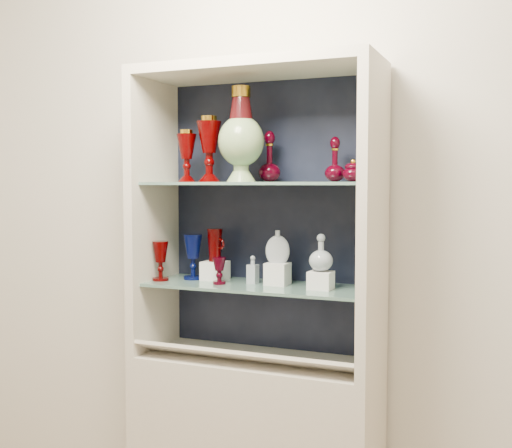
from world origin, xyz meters
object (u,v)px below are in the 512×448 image
at_px(lidded_bowl, 353,170).
at_px(clear_square_bottle, 253,270).
at_px(ruby_pitcher, 215,245).
at_px(ruby_goblet_tall, 160,261).
at_px(cameo_medallion, 369,247).
at_px(clear_round_decanter, 321,254).
at_px(ruby_goblet_small, 219,271).
at_px(pedestal_lamp_right, 209,149).
at_px(ruby_decanter_b, 335,158).
at_px(cobalt_goblet, 193,257).
at_px(flat_flask, 278,246).
at_px(enamel_urn, 241,134).
at_px(ruby_decanter_a, 270,153).
at_px(pedestal_lamp_left, 187,156).

xyz_separation_m(lidded_bowl, clear_square_bottle, (-0.42, 0.01, -0.41)).
bearing_deg(ruby_pitcher, ruby_goblet_tall, -131.31).
relative_size(ruby_goblet_tall, ruby_pitcher, 1.19).
bearing_deg(cameo_medallion, clear_round_decanter, -138.70).
height_order(ruby_goblet_small, clear_round_decanter, clear_round_decanter).
bearing_deg(pedestal_lamp_right, clear_round_decanter, -0.92).
distance_m(ruby_decanter_b, cobalt_goblet, 0.75).
bearing_deg(ruby_goblet_small, ruby_pitcher, 124.56).
relative_size(flat_flask, clear_round_decanter, 0.98).
bearing_deg(enamel_urn, flat_flask, 32.89).
bearing_deg(ruby_goblet_small, cobalt_goblet, 154.08).
relative_size(cobalt_goblet, ruby_goblet_tall, 1.16).
bearing_deg(ruby_goblet_tall, clear_square_bottle, 10.99).
height_order(ruby_decanter_b, clear_round_decanter, ruby_decanter_b).
distance_m(clear_round_decanter, cameo_medallion, 0.20).
relative_size(clear_square_bottle, flat_flask, 0.84).
distance_m(ruby_decanter_a, clear_square_bottle, 0.49).
xyz_separation_m(ruby_goblet_small, cameo_medallion, (0.59, 0.14, 0.11)).
distance_m(pedestal_lamp_left, ruby_goblet_small, 0.50).
xyz_separation_m(lidded_bowl, flat_flask, (-0.32, 0.02, -0.31)).
bearing_deg(ruby_goblet_small, cameo_medallion, 12.98).
bearing_deg(cameo_medallion, lidded_bowl, -110.60).
distance_m(enamel_urn, ruby_goblet_small, 0.56).
bearing_deg(ruby_goblet_small, ruby_goblet_tall, -178.38).
distance_m(lidded_bowl, cobalt_goblet, 0.80).
relative_size(ruby_goblet_tall, cameo_medallion, 1.30).
xyz_separation_m(enamel_urn, cameo_medallion, (0.49, 0.14, -0.45)).
distance_m(pedestal_lamp_left, flat_flask, 0.54).
bearing_deg(ruby_goblet_small, ruby_decanter_b, 13.35).
relative_size(pedestal_lamp_right, cobalt_goblet, 1.41).
bearing_deg(ruby_decanter_b, pedestal_lamp_left, -172.85).
bearing_deg(ruby_goblet_small, ruby_decanter_a, 34.00).
bearing_deg(ruby_goblet_tall, ruby_pitcher, 27.09).
height_order(pedestal_lamp_left, pedestal_lamp_right, pedestal_lamp_right).
xyz_separation_m(ruby_goblet_tall, ruby_goblet_small, (0.27, 0.01, -0.03)).
distance_m(enamel_urn, clear_square_bottle, 0.56).
bearing_deg(ruby_decanter_b, cameo_medallion, 11.69).
bearing_deg(cobalt_goblet, pedestal_lamp_right, -19.33).
distance_m(pedestal_lamp_right, ruby_goblet_tall, 0.52).
distance_m(pedestal_lamp_right, ruby_goblet_small, 0.51).
height_order(pedestal_lamp_left, clear_square_bottle, pedestal_lamp_left).
bearing_deg(pedestal_lamp_left, ruby_decanter_b, 7.15).
xyz_separation_m(pedestal_lamp_right, ruby_decanter_a, (0.24, 0.07, -0.02)).
relative_size(ruby_decanter_a, ruby_decanter_b, 1.25).
relative_size(lidded_bowl, clear_square_bottle, 0.77).
distance_m(cobalt_goblet, ruby_goblet_tall, 0.14).
distance_m(enamel_urn, cameo_medallion, 0.68).
xyz_separation_m(pedestal_lamp_left, ruby_decanter_a, (0.34, 0.09, 0.01)).
xyz_separation_m(ruby_decanter_a, clear_round_decanter, (0.25, -0.08, -0.40)).
relative_size(enamel_urn, lidded_bowl, 4.23).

